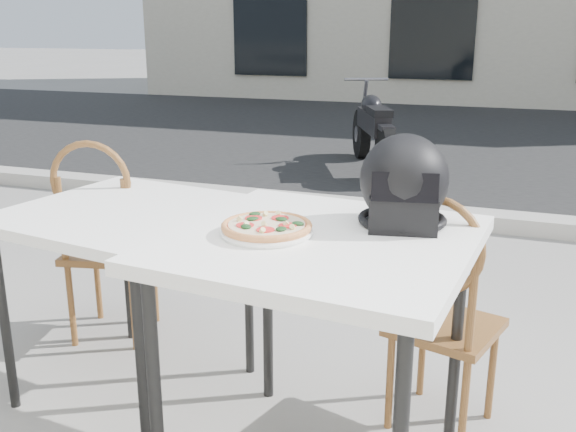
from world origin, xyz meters
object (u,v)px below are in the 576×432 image
(helmet, at_px, (404,185))
(cafe_table_side, at_px, (127,226))
(cafe_chair_side, at_px, (103,231))
(cafe_table_main, at_px, (320,260))
(motorcycle, at_px, (373,131))
(pizza, at_px, (267,226))
(cafe_chair_main, at_px, (440,303))
(plate, at_px, (267,232))

(helmet, distance_m, cafe_table_side, 1.10)
(helmet, height_order, cafe_chair_side, helmet)
(cafe_table_main, distance_m, motorcycle, 4.93)
(cafe_table_side, bearing_deg, pizza, -23.48)
(cafe_table_side, bearing_deg, cafe_chair_main, 5.38)
(cafe_table_side, height_order, cafe_chair_side, cafe_chair_side)
(cafe_chair_side, distance_m, motorcycle, 4.25)
(cafe_table_main, xyz_separation_m, cafe_table_side, (-0.86, 0.26, -0.06))
(cafe_table_main, distance_m, plate, 0.18)
(pizza, xyz_separation_m, motorcycle, (-0.74, 4.87, -0.46))
(helmet, xyz_separation_m, motorcycle, (-1.11, 4.63, -0.56))
(cafe_chair_side, relative_size, motorcycle, 0.56)
(cafe_chair_main, xyz_separation_m, cafe_table_side, (-1.19, -0.11, 0.19))
(cafe_chair_main, bearing_deg, cafe_table_main, 64.89)
(cafe_table_main, relative_size, cafe_table_side, 1.03)
(motorcycle, bearing_deg, cafe_chair_main, -98.37)
(helmet, bearing_deg, cafe_table_side, 165.73)
(cafe_table_side, bearing_deg, helmet, -3.30)
(plate, bearing_deg, cafe_table_side, 156.50)
(cafe_table_main, bearing_deg, cafe_chair_main, 48.87)
(helmet, relative_size, cafe_chair_main, 0.37)
(cafe_table_main, bearing_deg, pizza, -165.08)
(cafe_chair_side, bearing_deg, pizza, 136.15)
(helmet, relative_size, cafe_table_side, 0.36)
(cafe_table_main, bearing_deg, plate, -165.02)
(cafe_chair_side, height_order, motorcycle, cafe_chair_side)
(cafe_table_main, distance_m, cafe_chair_main, 0.56)
(plate, distance_m, motorcycle, 4.95)
(helmet, bearing_deg, cafe_table_main, -146.78)
(cafe_table_side, bearing_deg, plate, -23.50)
(cafe_chair_side, bearing_deg, plate, 136.14)
(cafe_table_side, bearing_deg, cafe_table_main, -17.11)
(helmet, distance_m, motorcycle, 4.79)
(plate, distance_m, helmet, 0.45)
(helmet, bearing_deg, cafe_chair_side, 153.53)
(cafe_chair_main, xyz_separation_m, cafe_chair_side, (-1.55, 0.22, 0.03))
(cafe_table_main, bearing_deg, motorcycle, 100.54)
(helmet, xyz_separation_m, cafe_chair_side, (-1.43, 0.40, -0.42))
(cafe_table_main, bearing_deg, helmet, 44.20)
(cafe_table_main, relative_size, cafe_chair_main, 1.04)
(helmet, bearing_deg, cafe_chair_main, 44.36)
(motorcycle, bearing_deg, helmet, -100.31)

